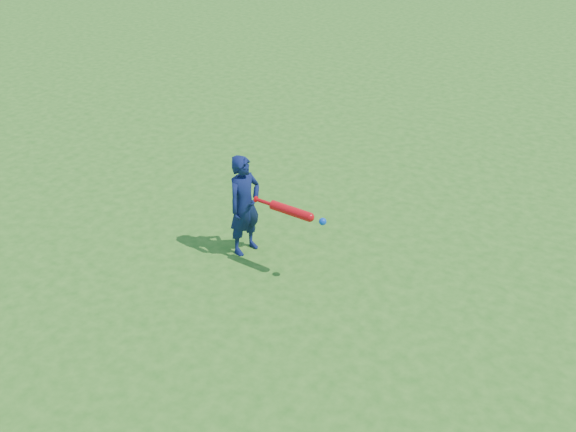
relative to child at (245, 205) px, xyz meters
The scene contains 3 objects.
ground 0.82m from the child, 163.58° to the left, with size 80.00×80.00×0.00m, color #2D711B.
child is the anchor object (origin of this frame).
bat_swing 0.61m from the child, ahead, with size 0.76×0.11×0.09m.
Camera 1 is at (3.62, -4.60, 3.56)m, focal length 40.00 mm.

